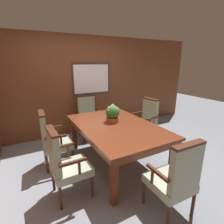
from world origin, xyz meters
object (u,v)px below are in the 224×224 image
(chair_right_far, at_px, (146,120))
(chair_head_far, at_px, (88,116))
(dining_table, at_px, (116,129))
(potted_plant, at_px, (112,114))
(chair_head_near, at_px, (175,177))
(chair_left_near, at_px, (65,162))
(chair_left_far, at_px, (52,138))

(chair_right_far, bearing_deg, chair_head_far, -136.73)
(dining_table, height_order, chair_right_far, chair_right_far)
(dining_table, bearing_deg, potted_plant, 79.99)
(chair_head_near, bearing_deg, chair_head_far, -87.82)
(chair_left_near, relative_size, potted_plant, 3.10)
(chair_head_far, distance_m, chair_right_far, 1.41)
(dining_table, distance_m, chair_left_far, 1.14)
(dining_table, relative_size, chair_left_far, 1.91)
(chair_left_near, distance_m, potted_plant, 1.29)
(dining_table, relative_size, chair_head_near, 1.91)
(chair_left_near, distance_m, chair_left_far, 0.86)
(potted_plant, bearing_deg, chair_left_far, 167.47)
(chair_left_near, relative_size, chair_head_near, 1.00)
(potted_plant, bearing_deg, dining_table, -100.01)
(chair_head_far, height_order, chair_right_far, same)
(dining_table, xyz_separation_m, chair_head_near, (0.02, -1.36, -0.12))
(chair_left_near, bearing_deg, chair_left_far, -1.21)
(chair_left_far, height_order, potted_plant, potted_plant)
(chair_right_far, bearing_deg, potted_plant, -81.34)
(chair_head_near, distance_m, potted_plant, 1.60)
(chair_left_near, xyz_separation_m, chair_left_far, (-0.01, 0.86, 0.00))
(chair_right_far, height_order, chair_head_near, same)
(chair_left_far, distance_m, chair_head_near, 2.09)
(chair_left_near, xyz_separation_m, chair_head_near, (1.06, -0.94, 0.00))
(dining_table, xyz_separation_m, chair_right_far, (1.04, 0.43, -0.12))
(chair_right_far, xyz_separation_m, potted_plant, (-1.00, -0.24, 0.36))
(dining_table, height_order, chair_left_near, chair_left_near)
(chair_left_far, relative_size, chair_head_near, 1.00)
(chair_left_near, height_order, chair_head_near, same)
(chair_head_far, bearing_deg, chair_right_far, -37.65)
(dining_table, bearing_deg, chair_right_far, 22.52)
(chair_left_far, height_order, chair_head_near, same)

